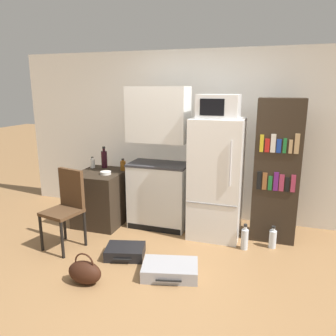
# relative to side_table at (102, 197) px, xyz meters

# --- Properties ---
(ground_plane) EXTENTS (24.00, 24.00, 0.00)m
(ground_plane) POSITION_rel_side_table_xyz_m (1.32, -1.22, -0.38)
(ground_plane) COLOR olive
(wall_back) EXTENTS (6.40, 0.10, 2.48)m
(wall_back) POSITION_rel_side_table_xyz_m (1.52, 0.78, 0.86)
(wall_back) COLOR white
(wall_back) RESTS_ON ground_plane
(side_table) EXTENTS (0.64, 0.75, 0.77)m
(side_table) POSITION_rel_side_table_xyz_m (0.00, 0.00, 0.00)
(side_table) COLOR #2D2319
(side_table) RESTS_ON ground_plane
(kitchen_hutch) EXTENTS (0.82, 0.48, 1.96)m
(kitchen_hutch) POSITION_rel_side_table_xyz_m (0.83, 0.14, 0.53)
(kitchen_hutch) COLOR silver
(kitchen_hutch) RESTS_ON ground_plane
(refrigerator) EXTENTS (0.66, 0.61, 1.57)m
(refrigerator) POSITION_rel_side_table_xyz_m (1.65, 0.08, 0.40)
(refrigerator) COLOR white
(refrigerator) RESTS_ON ground_plane
(microwave) EXTENTS (0.50, 0.44, 0.29)m
(microwave) POSITION_rel_side_table_xyz_m (1.65, 0.08, 1.33)
(microwave) COLOR silver
(microwave) RESTS_ON refrigerator
(bookshelf) EXTENTS (0.55, 0.34, 1.82)m
(bookshelf) POSITION_rel_side_table_xyz_m (2.39, 0.21, 0.53)
(bookshelf) COLOR #2D2319
(bookshelf) RESTS_ON ground_plane
(bottle_milk_white) EXTENTS (0.07, 0.07, 0.17)m
(bottle_milk_white) POSITION_rel_side_table_xyz_m (-0.24, 0.19, 0.45)
(bottle_milk_white) COLOR white
(bottle_milk_white) RESTS_ON side_table
(bottle_amber_beer) EXTENTS (0.08, 0.08, 0.17)m
(bottle_amber_beer) POSITION_rel_side_table_xyz_m (0.26, 0.18, 0.46)
(bottle_amber_beer) COLOR brown
(bottle_amber_beer) RESTS_ON side_table
(bottle_wine_dark) EXTENTS (0.09, 0.09, 0.32)m
(bottle_wine_dark) POSITION_rel_side_table_xyz_m (-0.08, 0.26, 0.52)
(bottle_wine_dark) COLOR black
(bottle_wine_dark) RESTS_ON side_table
(bowl) EXTENTS (0.15, 0.15, 0.04)m
(bowl) POSITION_rel_side_table_xyz_m (0.13, -0.10, 0.40)
(bowl) COLOR silver
(bowl) RESTS_ON side_table
(chair) EXTENTS (0.48, 0.48, 0.97)m
(chair) POSITION_rel_side_table_xyz_m (-0.04, -0.79, 0.19)
(chair) COLOR black
(chair) RESTS_ON ground_plane
(suitcase_large_flat) EXTENTS (0.51, 0.43, 0.13)m
(suitcase_large_flat) POSITION_rel_side_table_xyz_m (0.76, -0.84, -0.32)
(suitcase_large_flat) COLOR black
(suitcase_large_flat) RESTS_ON ground_plane
(suitcase_small_flat) EXTENTS (0.65, 0.50, 0.13)m
(suitcase_small_flat) POSITION_rel_side_table_xyz_m (1.38, -1.06, -0.32)
(suitcase_small_flat) COLOR #99999E
(suitcase_small_flat) RESTS_ON ground_plane
(handbag) EXTENTS (0.36, 0.20, 0.33)m
(handbag) POSITION_rel_side_table_xyz_m (0.60, -1.46, -0.26)
(handbag) COLOR #33190F
(handbag) RESTS_ON ground_plane
(water_bottle_front) EXTENTS (0.09, 0.09, 0.29)m
(water_bottle_front) POSITION_rel_side_table_xyz_m (2.40, -0.07, -0.26)
(water_bottle_front) COLOR silver
(water_bottle_front) RESTS_ON ground_plane
(water_bottle_middle) EXTENTS (0.09, 0.09, 0.33)m
(water_bottle_middle) POSITION_rel_side_table_xyz_m (2.07, -0.21, -0.25)
(water_bottle_middle) COLOR silver
(water_bottle_middle) RESTS_ON ground_plane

